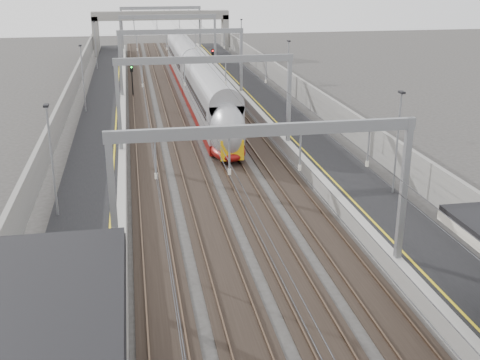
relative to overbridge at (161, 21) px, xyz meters
name	(u,v)px	position (x,y,z in m)	size (l,w,h in m)	color
platform_left	(100,145)	(-8.00, -55.00, -4.81)	(4.00, 120.00, 1.00)	black
platform_right	(299,136)	(8.00, -55.00, -4.81)	(4.00, 120.00, 1.00)	black
tracks	(202,146)	(0.00, -55.00, -5.26)	(11.40, 140.00, 0.20)	black
overhead_line	(192,58)	(0.00, -48.38, 0.83)	(13.00, 140.00, 6.60)	gray
overbridge	(161,21)	(0.00, 0.00, 0.00)	(22.00, 2.20, 6.90)	gray
wall_left	(56,134)	(-11.20, -55.00, -3.71)	(0.30, 120.00, 3.20)	gray
wall_right	(336,121)	(11.20, -55.00, -3.71)	(0.30, 120.00, 3.20)	gray
train	(197,83)	(1.50, -38.17, -3.24)	(2.67, 48.59, 4.22)	maroon
signal_green	(132,75)	(-5.20, -33.97, -2.89)	(0.32, 0.32, 3.48)	black
signal_red_near	(201,64)	(3.20, -27.29, -2.89)	(0.32, 0.32, 3.48)	black
signal_red_far	(213,57)	(5.40, -22.10, -2.89)	(0.32, 0.32, 3.48)	black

